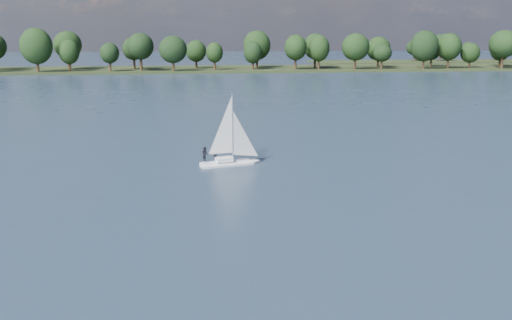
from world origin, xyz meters
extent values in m
plane|color=#233342|center=(0.00, 100.00, 0.00)|extent=(700.00, 700.00, 0.00)
cube|color=black|center=(0.00, 212.00, 0.00)|extent=(660.00, 40.00, 1.50)
cube|color=white|center=(-6.67, 48.11, 0.00)|extent=(6.22, 3.24, 0.71)
cube|color=white|center=(-6.67, 48.11, 0.71)|extent=(1.98, 1.50, 0.44)
cylinder|color=#ADADB4|center=(-6.67, 48.11, 4.01)|extent=(0.11, 0.11, 7.05)
imported|color=black|center=(-8.01, 48.24, 1.31)|extent=(0.58, 0.66, 1.52)
imported|color=black|center=(-9.12, 47.97, 1.31)|extent=(0.87, 0.93, 1.52)
camera|label=1|loc=(-10.98, -10.84, 13.65)|focal=40.00mm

